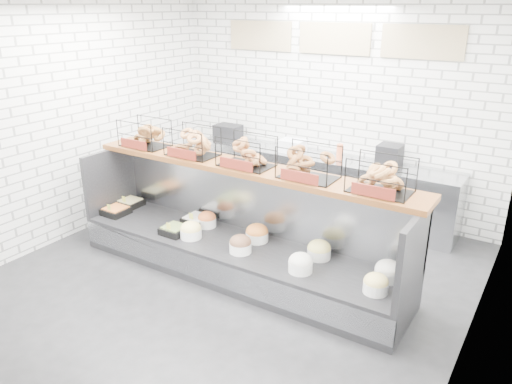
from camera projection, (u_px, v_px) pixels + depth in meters
The scene contains 5 objects.
ground at pixel (222, 285), 5.59m from camera, with size 5.50×5.50×0.00m, color black.
room_shell at pixel (250, 93), 5.33m from camera, with size 5.02×5.51×3.01m.
display_case at pixel (240, 247), 5.73m from camera, with size 4.00×0.90×1.20m.
bagel_shelf at pixel (246, 155), 5.51m from camera, with size 4.10×0.50×0.40m.
prep_counter at pixel (318, 183), 7.34m from camera, with size 4.00×0.60×1.20m.
Camera 1 is at (2.93, -3.89, 2.96)m, focal length 35.00 mm.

